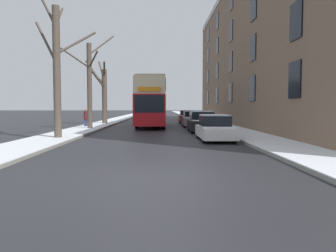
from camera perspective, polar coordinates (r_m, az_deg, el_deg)
ground_plane at (r=8.49m, az=-3.37°, el=-8.88°), size 320.00×320.00×0.00m
sidewalk_left at (r=61.59m, az=-6.71°, el=1.74°), size 2.55×130.00×0.16m
sidewalk_right at (r=61.54m, az=3.70°, el=1.75°), size 2.55×130.00×0.16m
terrace_facade_right at (r=33.00m, az=18.79°, el=12.41°), size 9.10×41.99×14.17m
bare_tree_left_0 at (r=18.81m, az=-18.81°, el=9.92°), size 3.38×2.50×8.81m
bare_tree_left_1 at (r=26.29m, az=-13.54°, el=7.51°), size 4.35×3.49×7.75m
bare_tree_left_2 at (r=33.86m, az=-11.19°, el=5.81°), size 2.32×4.58×6.62m
double_decker_bus at (r=29.62m, az=-2.92°, el=4.52°), size 2.48×10.75×4.25m
parked_car_0 at (r=17.77m, az=8.18°, el=-0.43°), size 1.71×4.13×1.38m
parked_car_1 at (r=23.54m, az=5.86°, el=0.63°), size 1.79×3.98×1.50m
parked_car_2 at (r=29.56m, az=4.42°, el=1.16°), size 1.89×3.90×1.44m
parked_car_3 at (r=35.71m, az=3.45°, el=1.54°), size 1.84×4.58×1.43m
oncoming_van at (r=45.35m, az=-4.47°, el=2.73°), size 1.98×5.17×2.42m
pedestrian_left_sidewalk at (r=28.62m, az=-14.12°, el=1.43°), size 0.35×0.35×1.61m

